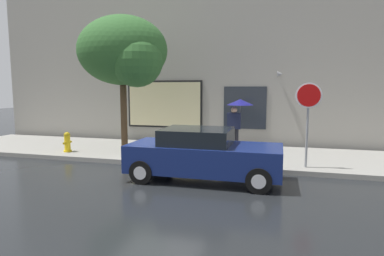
# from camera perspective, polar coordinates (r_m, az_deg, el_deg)

# --- Properties ---
(ground_plane) EXTENTS (60.00, 60.00, 0.00)m
(ground_plane) POSITION_cam_1_polar(r_m,az_deg,el_deg) (9.73, -6.20, -8.18)
(ground_plane) COLOR black
(sidewalk) EXTENTS (20.00, 4.00, 0.15)m
(sidewalk) POSITION_cam_1_polar(r_m,az_deg,el_deg) (12.48, -1.20, -4.39)
(sidewalk) COLOR gray
(sidewalk) RESTS_ON ground
(building_facade) EXTENTS (20.00, 0.67, 7.00)m
(building_facade) POSITION_cam_1_polar(r_m,az_deg,el_deg) (14.68, 1.49, 10.65)
(building_facade) COLOR #9E998E
(building_facade) RESTS_ON ground
(parked_car) EXTENTS (4.16, 1.81, 1.43)m
(parked_car) POSITION_cam_1_polar(r_m,az_deg,el_deg) (9.04, 1.94, -4.68)
(parked_car) COLOR navy
(parked_car) RESTS_ON ground
(fire_hydrant) EXTENTS (0.30, 0.44, 0.75)m
(fire_hydrant) POSITION_cam_1_polar(r_m,az_deg,el_deg) (13.17, -20.90, -2.31)
(fire_hydrant) COLOR yellow
(fire_hydrant) RESTS_ON sidewalk
(pedestrian_with_umbrella) EXTENTS (0.99, 0.99, 1.98)m
(pedestrian_with_umbrella) POSITION_cam_1_polar(r_m,az_deg,el_deg) (12.36, 8.03, 3.10)
(pedestrian_with_umbrella) COLOR black
(pedestrian_with_umbrella) RESTS_ON sidewalk
(street_tree) EXTENTS (3.28, 2.79, 4.95)m
(street_tree) POSITION_cam_1_polar(r_m,az_deg,el_deg) (12.12, -11.57, 12.70)
(street_tree) COLOR #4C3823
(street_tree) RESTS_ON sidewalk
(stop_sign) EXTENTS (0.76, 0.10, 2.55)m
(stop_sign) POSITION_cam_1_polar(r_m,az_deg,el_deg) (10.28, 19.59, 3.32)
(stop_sign) COLOR gray
(stop_sign) RESTS_ON sidewalk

